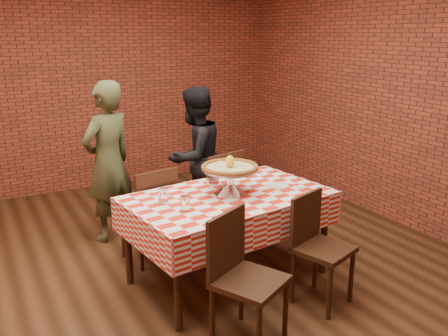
{
  "coord_description": "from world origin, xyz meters",
  "views": [
    {
      "loc": [
        -1.33,
        -3.3,
        2.04
      ],
      "look_at": [
        0.51,
        0.04,
        0.95
      ],
      "focal_mm": 38.0,
      "sensor_mm": 36.0,
      "label": 1
    }
  ],
  "objects_px": {
    "pizza_stand": "(230,181)",
    "diner_black": "(195,157)",
    "chair_near_right": "(324,252)",
    "condiment_caddy": "(212,177)",
    "water_glass_left": "(185,203)",
    "table": "(228,237)",
    "chair_near_left": "(250,282)",
    "pizza": "(230,168)",
    "water_glass_right": "(163,196)",
    "diner_olive": "(108,162)",
    "chair_far_left": "(148,213)",
    "chair_far_right": "(213,195)"
  },
  "relations": [
    {
      "from": "pizza_stand",
      "to": "diner_black",
      "type": "height_order",
      "value": "diner_black"
    },
    {
      "from": "chair_near_right",
      "to": "condiment_caddy",
      "type": "bearing_deg",
      "value": 94.78
    },
    {
      "from": "pizza_stand",
      "to": "water_glass_left",
      "type": "relative_size",
      "value": 4.14
    },
    {
      "from": "table",
      "to": "chair_near_left",
      "type": "height_order",
      "value": "chair_near_left"
    },
    {
      "from": "pizza",
      "to": "water_glass_right",
      "type": "distance_m",
      "value": 0.59
    },
    {
      "from": "table",
      "to": "chair_near_left",
      "type": "relative_size",
      "value": 1.8
    },
    {
      "from": "pizza",
      "to": "chair_near_left",
      "type": "xyz_separation_m",
      "value": [
        -0.33,
        -0.86,
        -0.53
      ]
    },
    {
      "from": "table",
      "to": "condiment_caddy",
      "type": "relative_size",
      "value": 12.16
    },
    {
      "from": "pizza",
      "to": "diner_olive",
      "type": "relative_size",
      "value": 0.29
    },
    {
      "from": "pizza",
      "to": "chair_far_left",
      "type": "height_order",
      "value": "pizza"
    },
    {
      "from": "pizza_stand",
      "to": "chair_far_right",
      "type": "distance_m",
      "value": 0.91
    },
    {
      "from": "table",
      "to": "chair_far_left",
      "type": "relative_size",
      "value": 1.81
    },
    {
      "from": "chair_near_left",
      "to": "chair_far_right",
      "type": "distance_m",
      "value": 1.73
    },
    {
      "from": "condiment_caddy",
      "to": "pizza_stand",
      "type": "bearing_deg",
      "value": -80.07
    },
    {
      "from": "condiment_caddy",
      "to": "chair_near_right",
      "type": "xyz_separation_m",
      "value": [
        0.43,
        -1.01,
        -0.39
      ]
    },
    {
      "from": "table",
      "to": "chair_far_right",
      "type": "distance_m",
      "value": 0.85
    },
    {
      "from": "table",
      "to": "pizza_stand",
      "type": "distance_m",
      "value": 0.49
    },
    {
      "from": "chair_near_left",
      "to": "chair_far_left",
      "type": "relative_size",
      "value": 1.01
    },
    {
      "from": "chair_far_right",
      "to": "chair_near_left",
      "type": "bearing_deg",
      "value": 57.02
    },
    {
      "from": "table",
      "to": "condiment_caddy",
      "type": "xyz_separation_m",
      "value": [
        0.01,
        0.31,
        0.45
      ]
    },
    {
      "from": "chair_near_left",
      "to": "diner_olive",
      "type": "bearing_deg",
      "value": 71.94
    },
    {
      "from": "pizza",
      "to": "chair_far_right",
      "type": "bearing_deg",
      "value": 72.74
    },
    {
      "from": "water_glass_right",
      "to": "condiment_caddy",
      "type": "xyz_separation_m",
      "value": [
        0.55,
        0.24,
        0.01
      ]
    },
    {
      "from": "chair_far_left",
      "to": "diner_olive",
      "type": "bearing_deg",
      "value": -84.99
    },
    {
      "from": "chair_far_right",
      "to": "table",
      "type": "bearing_deg",
      "value": 57.79
    },
    {
      "from": "chair_near_right",
      "to": "water_glass_left",
      "type": "bearing_deg",
      "value": 131.37
    },
    {
      "from": "water_glass_right",
      "to": "diner_olive",
      "type": "bearing_deg",
      "value": 94.09
    },
    {
      "from": "chair_near_right",
      "to": "pizza",
      "type": "bearing_deg",
      "value": 101.92
    },
    {
      "from": "diner_olive",
      "to": "diner_black",
      "type": "bearing_deg",
      "value": 149.94
    },
    {
      "from": "diner_black",
      "to": "table",
      "type": "bearing_deg",
      "value": 53.29
    },
    {
      "from": "table",
      "to": "diner_black",
      "type": "relative_size",
      "value": 1.08
    },
    {
      "from": "condiment_caddy",
      "to": "chair_far_left",
      "type": "relative_size",
      "value": 0.15
    },
    {
      "from": "chair_far_left",
      "to": "diner_black",
      "type": "height_order",
      "value": "diner_black"
    },
    {
      "from": "chair_near_right",
      "to": "diner_olive",
      "type": "bearing_deg",
      "value": 99.7
    },
    {
      "from": "table",
      "to": "chair_far_left",
      "type": "xyz_separation_m",
      "value": [
        -0.47,
        0.67,
        0.07
      ]
    },
    {
      "from": "pizza",
      "to": "chair_near_right",
      "type": "height_order",
      "value": "pizza"
    },
    {
      "from": "table",
      "to": "condiment_caddy",
      "type": "distance_m",
      "value": 0.55
    },
    {
      "from": "water_glass_right",
      "to": "chair_far_right",
      "type": "relative_size",
      "value": 0.12
    },
    {
      "from": "chair_far_right",
      "to": "chair_near_right",
      "type": "bearing_deg",
      "value": 83.04
    },
    {
      "from": "water_glass_left",
      "to": "pizza",
      "type": "bearing_deg",
      "value": 20.84
    },
    {
      "from": "water_glass_left",
      "to": "diner_olive",
      "type": "bearing_deg",
      "value": 96.4
    },
    {
      "from": "pizza_stand",
      "to": "chair_far_right",
      "type": "bearing_deg",
      "value": 72.74
    },
    {
      "from": "water_glass_right",
      "to": "diner_olive",
      "type": "xyz_separation_m",
      "value": [
        -0.09,
        1.24,
        -0.01
      ]
    },
    {
      "from": "diner_olive",
      "to": "chair_near_right",
      "type": "bearing_deg",
      "value": 91.99
    },
    {
      "from": "water_glass_right",
      "to": "chair_near_left",
      "type": "relative_size",
      "value": 0.13
    },
    {
      "from": "water_glass_right",
      "to": "diner_black",
      "type": "height_order",
      "value": "diner_black"
    },
    {
      "from": "condiment_caddy",
      "to": "chair_near_right",
      "type": "height_order",
      "value": "condiment_caddy"
    },
    {
      "from": "pizza_stand",
      "to": "chair_near_right",
      "type": "height_order",
      "value": "pizza_stand"
    },
    {
      "from": "condiment_caddy",
      "to": "pizza",
      "type": "bearing_deg",
      "value": -80.07
    },
    {
      "from": "pizza",
      "to": "chair_near_right",
      "type": "xyz_separation_m",
      "value": [
        0.42,
        -0.71,
        -0.55
      ]
    }
  ]
}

